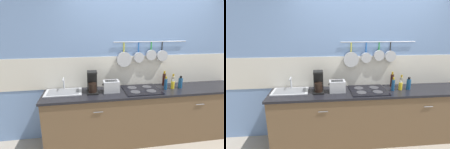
# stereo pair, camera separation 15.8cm
# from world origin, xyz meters

# --- Properties ---
(ground_plane) EXTENTS (12.00, 12.00, 0.00)m
(ground_plane) POSITION_xyz_m (0.00, 0.00, 0.00)
(ground_plane) COLOR #9E9384
(wall_back) EXTENTS (7.20, 0.15, 2.60)m
(wall_back) POSITION_xyz_m (-0.00, 0.32, 1.27)
(wall_back) COLOR #7293C6
(wall_back) RESTS_ON ground_plane
(cabinet_base) EXTENTS (3.23, 0.54, 0.86)m
(cabinet_base) POSITION_xyz_m (0.00, -0.00, 0.43)
(cabinet_base) COLOR brown
(cabinet_base) RESTS_ON ground_plane
(countertop) EXTENTS (3.27, 0.57, 0.03)m
(countertop) POSITION_xyz_m (0.00, 0.00, 0.88)
(countertop) COLOR black
(countertop) RESTS_ON cabinet_base
(sink_basin) EXTENTS (0.56, 0.34, 0.21)m
(sink_basin) POSITION_xyz_m (-1.32, 0.10, 0.91)
(sink_basin) COLOR #B7BABF
(sink_basin) RESTS_ON countertop
(coffee_maker) EXTENTS (0.17, 0.22, 0.34)m
(coffee_maker) POSITION_xyz_m (-0.87, 0.05, 1.04)
(coffee_maker) COLOR black
(coffee_maker) RESTS_ON countertop
(toaster) EXTENTS (0.26, 0.16, 0.18)m
(toaster) POSITION_xyz_m (-0.57, 0.01, 0.99)
(toaster) COLOR #B7BABF
(toaster) RESTS_ON countertop
(cooktop) EXTENTS (0.58, 0.50, 0.01)m
(cooktop) POSITION_xyz_m (-0.07, 0.02, 0.90)
(cooktop) COLOR black
(cooktop) RESTS_ON countertop
(bottle_olive_oil) EXTENTS (0.05, 0.05, 0.22)m
(bottle_olive_oil) POSITION_xyz_m (0.33, -0.02, 0.99)
(bottle_olive_oil) COLOR navy
(bottle_olive_oil) RESTS_ON countertop
(bottle_sesame_oil) EXTENTS (0.06, 0.06, 0.26)m
(bottle_sesame_oil) POSITION_xyz_m (0.39, 0.19, 1.01)
(bottle_sesame_oil) COLOR #33140F
(bottle_sesame_oil) RESTS_ON countertop
(bottle_cooking_wine) EXTENTS (0.06, 0.06, 0.15)m
(bottle_cooking_wine) POSITION_xyz_m (0.46, -0.00, 0.96)
(bottle_cooking_wine) COLOR yellow
(bottle_cooking_wine) RESTS_ON countertop
(bottle_dish_soap) EXTENTS (0.06, 0.06, 0.21)m
(bottle_dish_soap) POSITION_xyz_m (0.53, 0.13, 0.99)
(bottle_dish_soap) COLOR #BFB799
(bottle_dish_soap) RESTS_ON countertop
(bottle_hot_sauce) EXTENTS (0.07, 0.07, 0.21)m
(bottle_hot_sauce) POSITION_xyz_m (0.60, 0.01, 0.99)
(bottle_hot_sauce) COLOR navy
(bottle_hot_sauce) RESTS_ON countertop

